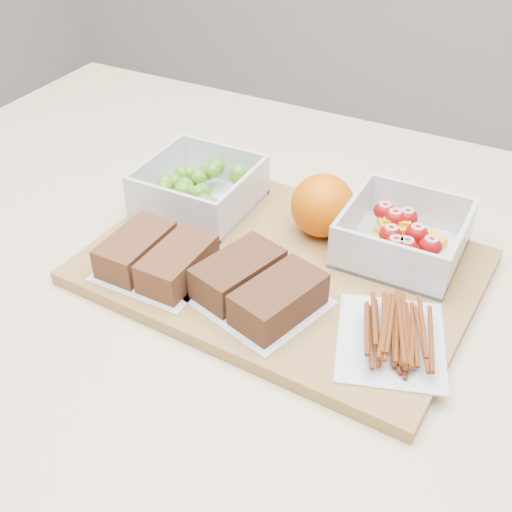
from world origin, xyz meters
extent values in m
cube|color=beige|center=(0.00, 0.00, 0.45)|extent=(1.20, 0.90, 0.90)
cube|color=olive|center=(0.02, 0.03, 0.91)|extent=(0.44, 0.32, 0.02)
cube|color=silver|center=(-0.12, 0.09, 0.92)|extent=(0.13, 0.13, 0.01)
cube|color=silver|center=(-0.12, 0.15, 0.94)|extent=(0.13, 0.01, 0.06)
cube|color=silver|center=(-0.12, 0.02, 0.94)|extent=(0.13, 0.01, 0.06)
cube|color=silver|center=(-0.06, 0.09, 0.94)|extent=(0.01, 0.12, 0.06)
cube|color=silver|center=(-0.19, 0.09, 0.94)|extent=(0.01, 0.12, 0.06)
sphere|color=#4B881C|center=(-0.14, 0.08, 0.94)|extent=(0.02, 0.02, 0.02)
sphere|color=#4B881C|center=(-0.16, 0.08, 0.95)|extent=(0.02, 0.02, 0.02)
sphere|color=#4B881C|center=(-0.12, 0.12, 0.95)|extent=(0.02, 0.02, 0.02)
sphere|color=#4B881C|center=(-0.12, 0.09, 0.94)|extent=(0.02, 0.02, 0.02)
sphere|color=#4B881C|center=(-0.16, 0.10, 0.95)|extent=(0.02, 0.02, 0.02)
sphere|color=#4B881C|center=(-0.13, 0.08, 0.94)|extent=(0.02, 0.02, 0.02)
sphere|color=#4B881C|center=(-0.15, 0.10, 0.95)|extent=(0.02, 0.02, 0.02)
sphere|color=#4B881C|center=(-0.08, 0.04, 0.95)|extent=(0.02, 0.02, 0.02)
sphere|color=#4B881C|center=(-0.09, 0.12, 0.95)|extent=(0.02, 0.02, 0.02)
sphere|color=#4B881C|center=(-0.12, 0.12, 0.95)|extent=(0.02, 0.02, 0.02)
sphere|color=#4B881C|center=(-0.16, 0.06, 0.95)|extent=(0.02, 0.02, 0.02)
sphere|color=#4B881C|center=(-0.09, 0.12, 0.95)|extent=(0.02, 0.02, 0.02)
sphere|color=#4B881C|center=(-0.13, 0.04, 0.94)|extent=(0.02, 0.02, 0.02)
sphere|color=#4B881C|center=(-0.13, 0.12, 0.95)|extent=(0.02, 0.02, 0.02)
sphere|color=#4B881C|center=(-0.14, 0.10, 0.94)|extent=(0.02, 0.02, 0.02)
sphere|color=#4B881C|center=(-0.13, 0.13, 0.95)|extent=(0.02, 0.02, 0.02)
sphere|color=#4B881C|center=(-0.09, 0.04, 0.95)|extent=(0.02, 0.02, 0.02)
sphere|color=#4B881C|center=(-0.08, 0.04, 0.93)|extent=(0.02, 0.02, 0.02)
sphere|color=#4B881C|center=(-0.14, 0.10, 0.94)|extent=(0.02, 0.02, 0.02)
sphere|color=#4B881C|center=(-0.14, 0.07, 0.94)|extent=(0.02, 0.02, 0.02)
sphere|color=#4B881C|center=(-0.13, 0.12, 0.94)|extent=(0.02, 0.02, 0.02)
sphere|color=#4B881C|center=(-0.11, 0.06, 0.95)|extent=(0.02, 0.02, 0.02)
sphere|color=#4B881C|center=(-0.14, 0.07, 0.94)|extent=(0.02, 0.02, 0.02)
sphere|color=#4B881C|center=(-0.16, 0.07, 0.95)|extent=(0.02, 0.02, 0.02)
cube|color=silver|center=(0.13, 0.10, 0.92)|extent=(0.13, 0.13, 0.01)
cube|color=silver|center=(0.13, 0.17, 0.94)|extent=(0.13, 0.01, 0.06)
cube|color=silver|center=(0.13, 0.04, 0.94)|extent=(0.13, 0.01, 0.06)
cube|color=silver|center=(0.20, 0.10, 0.94)|extent=(0.01, 0.12, 0.06)
cube|color=silver|center=(0.07, 0.10, 0.94)|extent=(0.01, 0.12, 0.06)
cube|color=#DAA00C|center=(0.14, 0.08, 0.93)|extent=(0.04, 0.04, 0.01)
cube|color=#DAA00C|center=(0.12, 0.13, 0.93)|extent=(0.05, 0.05, 0.01)
cube|color=#DAA00C|center=(0.14, 0.11, 0.93)|extent=(0.04, 0.05, 0.01)
cube|color=#DAA00C|center=(0.16, 0.12, 0.93)|extent=(0.04, 0.05, 0.01)
cube|color=#DAA00C|center=(0.12, 0.12, 0.94)|extent=(0.04, 0.04, 0.01)
cube|color=#DAA00C|center=(0.12, 0.13, 0.94)|extent=(0.04, 0.03, 0.01)
cube|color=#DAA00C|center=(0.11, 0.07, 0.94)|extent=(0.04, 0.04, 0.01)
cube|color=#DAA00C|center=(0.15, 0.08, 0.93)|extent=(0.04, 0.04, 0.01)
cube|color=#DAA00C|center=(0.12, 0.11, 0.93)|extent=(0.04, 0.04, 0.01)
ellipsoid|color=#9B070D|center=(0.15, 0.10, 0.95)|extent=(0.03, 0.02, 0.02)
ellipsoid|color=#9B070D|center=(0.14, 0.07, 0.95)|extent=(0.03, 0.02, 0.02)
ellipsoid|color=#9B070D|center=(0.10, 0.13, 0.95)|extent=(0.03, 0.02, 0.02)
ellipsoid|color=#9B070D|center=(0.17, 0.09, 0.95)|extent=(0.03, 0.02, 0.02)
ellipsoid|color=#9B070D|center=(0.12, 0.12, 0.95)|extent=(0.03, 0.02, 0.02)
ellipsoid|color=#9B070D|center=(0.13, 0.07, 0.95)|extent=(0.03, 0.02, 0.02)
ellipsoid|color=#9B070D|center=(0.12, 0.09, 0.95)|extent=(0.03, 0.02, 0.02)
ellipsoid|color=#9B070D|center=(0.13, 0.13, 0.95)|extent=(0.03, 0.02, 0.02)
sphere|color=#DE5F05|center=(0.04, 0.10, 0.95)|extent=(0.08, 0.08, 0.08)
cube|color=silver|center=(-0.10, -0.05, 0.92)|extent=(0.12, 0.11, 0.00)
cube|color=brown|center=(-0.12, -0.05, 0.94)|extent=(0.05, 0.09, 0.03)
cube|color=brown|center=(-0.07, -0.05, 0.94)|extent=(0.05, 0.09, 0.03)
cube|color=silver|center=(0.03, -0.05, 0.92)|extent=(0.15, 0.14, 0.00)
cube|color=#53301C|center=(0.00, -0.04, 0.94)|extent=(0.08, 0.11, 0.04)
cube|color=#53301C|center=(0.05, -0.05, 0.94)|extent=(0.08, 0.11, 0.04)
cube|color=silver|center=(0.17, -0.04, 0.92)|extent=(0.14, 0.15, 0.00)
camera|label=1|loc=(0.26, -0.50, 1.36)|focal=45.00mm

